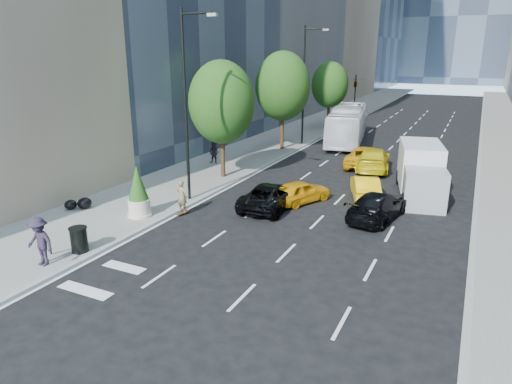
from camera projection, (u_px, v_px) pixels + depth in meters
The scene contains 24 objects.
ground at pixel (265, 249), 19.47m from camera, with size 160.00×160.00×0.00m, color black.
sidewalk_left at pixel (306, 129), 48.98m from camera, with size 6.00×120.00×0.15m, color slate.
sidewalk_right at pixel (505, 144), 41.05m from camera, with size 4.00×120.00×0.15m, color slate.
lamp_near at pixel (188, 96), 23.83m from camera, with size 2.13×0.22×10.00m.
lamp_far at pixel (306, 78), 39.29m from camera, with size 2.13×0.22×10.00m.
tree_near at pixel (222, 102), 28.74m from camera, with size 4.20×4.20×7.46m.
tree_mid at pixel (283, 86), 37.23m from camera, with size 4.50×4.50×7.99m.
tree_far at pixel (330, 85), 48.61m from camera, with size 3.90×3.90×6.92m.
traffic_signal at pixel (356, 84), 55.26m from camera, with size 2.48×0.53×5.20m.
skateboarder at pixel (182, 199), 23.30m from camera, with size 0.62×0.41×1.71m, color #6F6445.
black_sedan_lincoln at pixel (270, 196), 24.40m from camera, with size 2.22×4.82×1.34m, color black.
black_sedan_mercedes at pixel (378, 206), 22.76m from camera, with size 1.91×4.69×1.36m, color black.
taxi_a at pixel (301, 192), 25.21m from camera, with size 1.50×3.72×1.27m, color orange.
taxi_b at pixel (365, 187), 26.11m from camera, with size 1.36×3.91×1.29m, color yellow.
taxi_c at pixel (366, 157), 33.17m from camera, with size 2.43×5.27×1.46m, color orange.
taxi_d at pixel (373, 159), 32.16m from camera, with size 2.19×5.39×1.56m, color #D4BD0B.
city_bus at pixel (348, 124), 41.77m from camera, with size 2.75×11.77×3.28m, color white.
box_truck at pixel (421, 171), 26.10m from camera, with size 3.49×6.51×2.96m.
pedestrian_a at pixel (214, 153), 33.46m from camera, with size 0.75×0.59×1.55m, color black.
pedestrian_b at pixel (214, 143), 36.32m from camera, with size 1.10×0.46×1.87m, color black.
pedestrian_c at pixel (40, 242), 17.36m from camera, with size 1.26×0.72×1.95m, color #271E2D.
trash_can at pixel (79, 240), 18.69m from camera, with size 0.68×0.68×1.01m, color black.
planter_shrub at pixel (138, 192), 22.56m from camera, with size 1.09×1.09×2.61m.
garbage_bags at pixel (79, 204), 23.85m from camera, with size 1.19×1.15×0.59m.
Camera 1 is at (7.48, -16.25, 8.07)m, focal length 32.00 mm.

